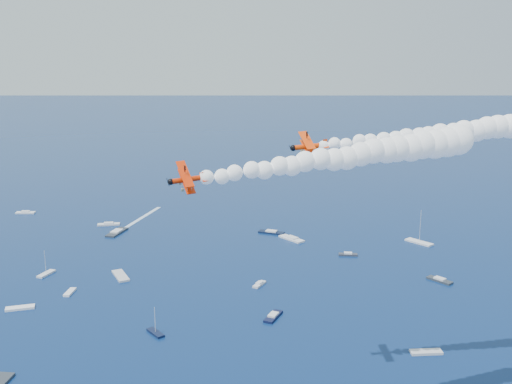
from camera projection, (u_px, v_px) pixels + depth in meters
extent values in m
cube|color=#2A2F38|center=(117.00, 232.00, 260.76)|extent=(9.09, 14.03, 0.70)
cube|color=white|center=(25.00, 213.00, 291.61)|extent=(9.30, 3.98, 0.70)
cube|color=silver|center=(292.00, 239.00, 251.90)|extent=(9.84, 12.31, 0.70)
cube|color=#2D333C|center=(440.00, 280.00, 207.16)|extent=(7.36, 9.01, 0.70)
cube|color=white|center=(20.00, 308.00, 185.22)|extent=(8.86, 4.00, 0.70)
cube|color=#2F333F|center=(348.00, 255.00, 232.72)|extent=(7.52, 3.86, 0.70)
cube|color=#0E1733|center=(156.00, 333.00, 169.05)|extent=(5.32, 6.86, 0.70)
cube|color=white|center=(70.00, 292.00, 197.06)|extent=(3.42, 6.79, 0.70)
cube|color=silver|center=(46.00, 274.00, 213.03)|extent=(5.67, 7.78, 0.70)
cube|color=silver|center=(121.00, 276.00, 211.21)|extent=(7.19, 12.08, 0.70)
cube|color=white|center=(419.00, 242.00, 247.46)|extent=(9.63, 11.72, 0.70)
cube|color=black|center=(271.00, 232.00, 260.58)|extent=(11.47, 8.44, 0.70)
cube|color=black|center=(273.00, 316.00, 179.30)|extent=(6.97, 8.92, 0.70)
cube|color=silver|center=(109.00, 224.00, 272.37)|extent=(9.91, 3.47, 0.70)
cube|color=silver|center=(259.00, 284.00, 203.49)|extent=(5.39, 6.40, 0.70)
cube|color=silver|center=(426.00, 352.00, 158.42)|extent=(8.50, 3.16, 0.70)
cube|color=white|center=(143.00, 217.00, 284.98)|extent=(16.36, 35.88, 0.04)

